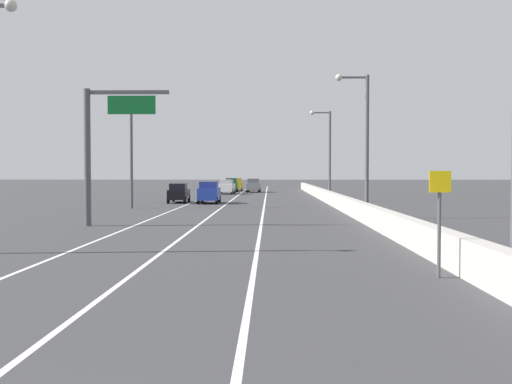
% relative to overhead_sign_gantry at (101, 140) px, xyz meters
% --- Properties ---
extents(ground_plane, '(320.00, 320.00, 0.00)m').
position_rel_overhead_sign_gantry_xyz_m(ground_plane, '(7.26, 35.30, -4.73)').
color(ground_plane, '#38383A').
extents(lane_stripe_left, '(0.16, 130.00, 0.00)m').
position_rel_overhead_sign_gantry_xyz_m(lane_stripe_left, '(1.76, 26.30, -4.73)').
color(lane_stripe_left, silver).
rests_on(lane_stripe_left, ground_plane).
extents(lane_stripe_center, '(0.16, 130.00, 0.00)m').
position_rel_overhead_sign_gantry_xyz_m(lane_stripe_center, '(5.26, 26.30, -4.73)').
color(lane_stripe_center, silver).
rests_on(lane_stripe_center, ground_plane).
extents(lane_stripe_right, '(0.16, 130.00, 0.00)m').
position_rel_overhead_sign_gantry_xyz_m(lane_stripe_right, '(8.76, 26.30, -4.73)').
color(lane_stripe_right, silver).
rests_on(lane_stripe_right, ground_plane).
extents(jersey_barrier_right, '(0.60, 120.00, 1.10)m').
position_rel_overhead_sign_gantry_xyz_m(jersey_barrier_right, '(14.88, 11.30, -4.18)').
color(jersey_barrier_right, '#B2ADA3').
rests_on(jersey_barrier_right, ground_plane).
extents(overhead_sign_gantry, '(4.68, 0.36, 7.50)m').
position_rel_overhead_sign_gantry_xyz_m(overhead_sign_gantry, '(0.00, 0.00, 0.00)').
color(overhead_sign_gantry, '#47474C').
rests_on(overhead_sign_gantry, ground_plane).
extents(speed_advisory_sign, '(0.60, 0.11, 3.00)m').
position_rel_overhead_sign_gantry_xyz_m(speed_advisory_sign, '(13.98, -16.09, -2.96)').
color(speed_advisory_sign, '#4C4C51').
rests_on(speed_advisory_sign, ground_plane).
extents(lamp_post_right_near, '(2.14, 0.44, 9.14)m').
position_rel_overhead_sign_gantry_xyz_m(lamp_post_right_near, '(15.28, -17.38, 0.58)').
color(lamp_post_right_near, '#4C4C51').
rests_on(lamp_post_right_near, ground_plane).
extents(lamp_post_right_second, '(2.14, 0.44, 9.14)m').
position_rel_overhead_sign_gantry_xyz_m(lamp_post_right_second, '(15.11, 5.62, 0.58)').
color(lamp_post_right_second, '#4C4C51').
rests_on(lamp_post_right_second, ground_plane).
extents(lamp_post_right_third, '(2.14, 0.44, 9.14)m').
position_rel_overhead_sign_gantry_xyz_m(lamp_post_right_third, '(15.02, 28.61, 0.58)').
color(lamp_post_right_third, '#4C4C51').
rests_on(lamp_post_right_third, ground_plane).
extents(lamp_post_left_mid, '(2.14, 0.44, 9.14)m').
position_rel_overhead_sign_gantry_xyz_m(lamp_post_left_mid, '(-1.73, 16.21, 0.58)').
color(lamp_post_left_mid, '#4C4C51').
rests_on(lamp_post_left_mid, ground_plane).
extents(car_yellow_0, '(2.09, 4.39, 1.96)m').
position_rel_overhead_sign_gantry_xyz_m(car_yellow_0, '(3.93, 63.82, -3.75)').
color(car_yellow_0, gold).
rests_on(car_yellow_0, ground_plane).
extents(car_green_1, '(1.96, 4.07, 2.04)m').
position_rel_overhead_sign_gantry_xyz_m(car_green_1, '(3.57, 56.91, -3.72)').
color(car_green_1, '#196033').
rests_on(car_green_1, ground_plane).
extents(car_black_2, '(1.91, 4.81, 1.86)m').
position_rel_overhead_sign_gantry_xyz_m(car_black_2, '(0.49, 25.29, -3.79)').
color(car_black_2, black).
rests_on(car_black_2, ground_plane).
extents(car_gray_3, '(2.02, 4.25, 1.98)m').
position_rel_overhead_sign_gantry_xyz_m(car_gray_3, '(6.90, 55.17, -3.74)').
color(car_gray_3, slate).
rests_on(car_gray_3, ground_plane).
extents(car_white_4, '(2.08, 4.82, 1.93)m').
position_rel_overhead_sign_gantry_xyz_m(car_white_4, '(3.50, 47.99, -3.76)').
color(car_white_4, white).
rests_on(car_white_4, ground_plane).
extents(car_blue_5, '(1.92, 4.37, 2.06)m').
position_rel_overhead_sign_gantry_xyz_m(car_blue_5, '(3.55, 23.97, -3.70)').
color(car_blue_5, '#1E389E').
rests_on(car_blue_5, ground_plane).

